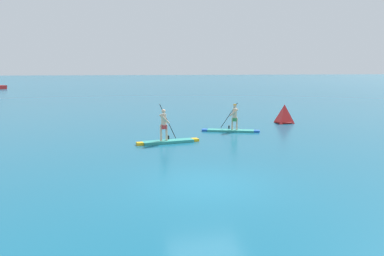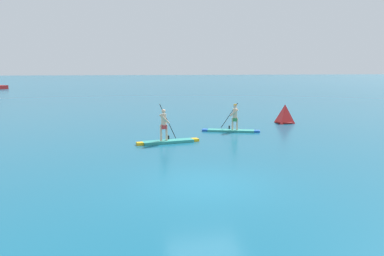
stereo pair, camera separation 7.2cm
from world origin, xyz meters
The scene contains 4 objects.
ground centered at (0.00, 0.00, 0.00)m, with size 440.00×440.00×0.00m, color #145B7A.
paddleboarder_mid_center centered at (-0.22, 7.14, 0.33)m, with size 3.28×1.04×1.96m.
paddleboarder_far_right centered at (4.09, 9.82, 0.33)m, with size 3.38×1.61×1.74m.
race_marker_buoy centered at (8.83, 12.50, 0.58)m, with size 1.52×1.52×1.30m.
Camera 1 is at (-3.01, -11.43, 3.73)m, focal length 35.07 mm.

